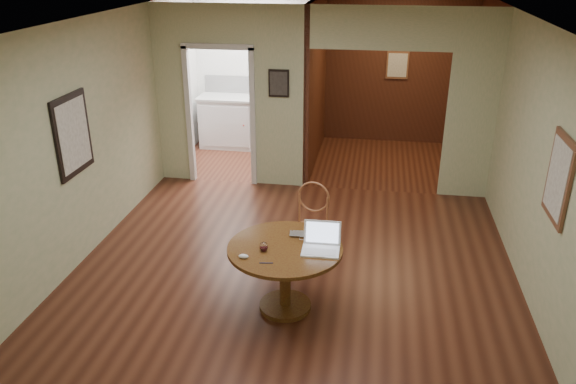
% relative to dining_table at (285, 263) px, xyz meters
% --- Properties ---
extents(floor, '(5.00, 5.00, 0.00)m').
position_rel_dining_table_xyz_m(floor, '(-0.03, 0.73, -0.53)').
color(floor, '#431D13').
rests_on(floor, ground).
extents(room_shell, '(5.20, 7.50, 5.00)m').
position_rel_dining_table_xyz_m(room_shell, '(-0.49, 3.83, 0.76)').
color(room_shell, white).
rests_on(room_shell, ground).
extents(dining_table, '(1.14, 1.14, 0.71)m').
position_rel_dining_table_xyz_m(dining_table, '(0.00, 0.00, 0.00)').
color(dining_table, brown).
rests_on(dining_table, ground).
extents(chair, '(0.47, 0.47, 0.97)m').
position_rel_dining_table_xyz_m(chair, '(0.14, 0.98, 0.01)').
color(chair, '#AA663C').
rests_on(chair, ground).
extents(open_laptop, '(0.37, 0.32, 0.25)m').
position_rel_dining_table_xyz_m(open_laptop, '(0.35, 0.02, 0.25)').
color(open_laptop, white).
rests_on(open_laptop, dining_table).
extents(closed_laptop, '(0.33, 0.23, 0.02)m').
position_rel_dining_table_xyz_m(closed_laptop, '(0.16, 0.22, 0.20)').
color(closed_laptop, '#B6B6BB').
rests_on(closed_laptop, dining_table).
extents(mouse, '(0.10, 0.06, 0.04)m').
position_rel_dining_table_xyz_m(mouse, '(-0.35, -0.28, 0.20)').
color(mouse, white).
rests_on(mouse, dining_table).
extents(wine_glass, '(0.08, 0.08, 0.09)m').
position_rel_dining_table_xyz_m(wine_glass, '(-0.19, -0.11, 0.23)').
color(wine_glass, white).
rests_on(wine_glass, dining_table).
extents(pen, '(0.13, 0.03, 0.01)m').
position_rel_dining_table_xyz_m(pen, '(-0.12, -0.34, 0.19)').
color(pen, '#0C1B54').
rests_on(pen, dining_table).
extents(kitchen_cabinet, '(2.06, 0.60, 0.94)m').
position_rel_dining_table_xyz_m(kitchen_cabinet, '(-1.38, 4.93, -0.05)').
color(kitchen_cabinet, silver).
rests_on(kitchen_cabinet, ground).
extents(grocery_bag, '(0.33, 0.31, 0.27)m').
position_rel_dining_table_xyz_m(grocery_bag, '(-0.73, 4.93, 0.55)').
color(grocery_bag, beige).
rests_on(grocery_bag, kitchen_cabinet).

